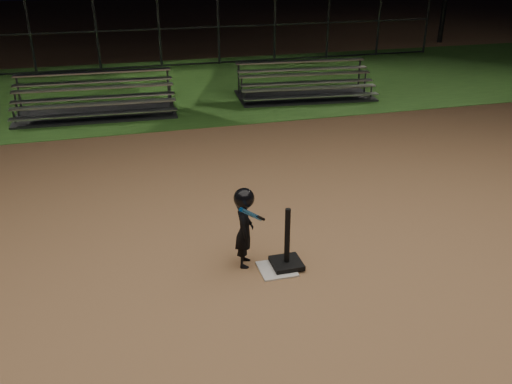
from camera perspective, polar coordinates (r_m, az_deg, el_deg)
The scene contains 8 objects.
ground at distance 6.92m, azimuth 2.23°, elevation -8.26°, with size 80.00×80.00×0.00m, color #966A44.
grass_strip at distance 16.06m, azimuth -8.76°, elevation 10.93°, with size 60.00×8.00×0.01m, color #29541B.
home_plate at distance 6.91m, azimuth 2.24°, elevation -8.18°, with size 0.45×0.45×0.02m, color beige.
batting_tee at distance 6.89m, azimuth 3.29°, elevation -6.71°, with size 0.38×0.38×0.81m.
child_batter at distance 6.74m, azimuth -1.23°, elevation -3.53°, with size 0.45×0.58×1.08m.
bleacher_left at distance 13.80m, azimuth -16.59°, elevation 8.71°, with size 3.83×1.97×0.92m.
bleacher_right at distance 14.86m, azimuth 5.19°, elevation 10.70°, with size 3.73×2.06×0.88m.
backstop_fence at distance 18.77m, azimuth -10.26°, elevation 16.68°, with size 20.08×0.08×2.50m.
Camera 1 is at (-1.80, -5.51, 3.77)m, focal length 37.66 mm.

